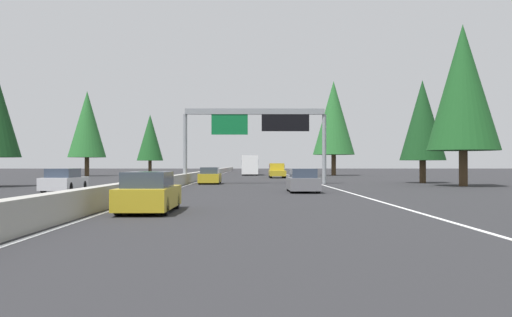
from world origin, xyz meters
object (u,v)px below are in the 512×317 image
Objects in this scene: conifer_right_near at (463,87)px; conifer_left_far at (150,138)px; sedan_mid_right at (303,181)px; box_truck_mid_center at (250,165)px; sign_gantry_overhead at (257,124)px; sedan_far_right at (249,170)px; conifer_left_mid at (87,124)px; oncoming_near at (64,181)px; conifer_right_mid at (423,120)px; pickup_far_left at (277,171)px; conifer_right_far at (334,118)px; bus_near_right at (250,164)px; minivan_distant_b at (250,168)px; sedan_near_center at (149,193)px; sedan_distant_a at (210,176)px.

conifer_right_near is 69.02m from conifer_left_far.
box_truck_mid_center is (94.98, 3.35, 0.93)m from sedan_mid_right.
sedan_far_right is at bearing 0.82° from sign_gantry_overhead.
oncoming_near is at bearing -165.17° from conifer_left_mid.
sign_gantry_overhead is 0.98× the size of conifer_right_near.
conifer_right_mid is (-78.24, -16.09, 4.21)m from box_truck_mid_center.
sedan_mid_right is 36.30m from pickup_far_left.
conifer_right_far is 36.03m from conifer_left_far.
bus_near_right reaches higher than box_truck_mid_center.
minivan_distant_b is 0.40× the size of conifer_left_mid.
sedan_near_center is 100.32m from minivan_distant_b.
oncoming_near is at bearing 120.03° from conifer_right_mid.
sedan_distant_a is 0.35× the size of conifer_left_mid.
minivan_distant_b is at bearing 0.51° from sign_gantry_overhead.
sedan_far_right is (33.76, 3.63, -0.23)m from pickup_far_left.
sedan_distant_a is at bearing 75.77° from conifer_right_near.
box_truck_mid_center reaches higher than minivan_distant_b.
conifer_left_far is at bearing 17.82° from sedan_mid_right.
pickup_far_left is at bearing 156.91° from oncoming_near.
conifer_left_mid reaches higher than sedan_far_right.
sign_gantry_overhead reaches higher than oncoming_near.
sedan_mid_right is at bearing -177.12° from sedan_far_right.
conifer_left_mid is at bearing 165.33° from conifer_left_far.
minivan_distant_b is at bearing -46.60° from conifer_left_far.
pickup_far_left is 30.46m from conifer_left_mid.
bus_near_right is 55.47m from oncoming_near.
conifer_right_far is (34.45, 3.12, 3.10)m from conifer_right_mid.
sedan_distant_a is 39.47m from conifer_left_mid.
sedan_near_center is at bearing 154.02° from sedan_mid_right.
conifer_right_near is at bearing -173.20° from conifer_right_mid.
oncoming_near is 0.34× the size of conifer_right_near.
sedan_mid_right is 1.00× the size of sedan_distant_a.
conifer_right_mid reaches higher than pickup_far_left.
conifer_left_mid is at bearing 52.68° from conifer_right_mid.
sedan_distant_a is at bearing -164.34° from conifer_left_far.
pickup_far_left reaches higher than oncoming_near.
minivan_distant_b is at bearing -2.05° from sedan_near_center.
sedan_far_right is at bearing -84.73° from conifer_left_far.
sign_gantry_overhead is 1.10× the size of bus_near_right.
sign_gantry_overhead is at bearing -8.41° from sedan_near_center.
conifer_right_far is (14.89, -9.52, 8.01)m from pickup_far_left.
conifer_left_far is at bearing -174.20° from oncoming_near.
conifer_right_far is (-3.68, -13.01, 7.21)m from bus_near_right.
conifer_left_mid reaches higher than sedan_distant_a.
pickup_far_left is 1.27× the size of sedan_far_right.
conifer_right_near is (9.25, -13.63, 7.16)m from sedan_mid_right.
sedan_near_center is at bearing 178.11° from box_truck_mid_center.
conifer_right_near is (23.55, -20.60, 7.16)m from sedan_near_center.
conifer_right_mid is (31.04, -19.71, 5.14)m from sedan_near_center.
sedan_mid_right is at bearing -177.75° from minivan_distant_b.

